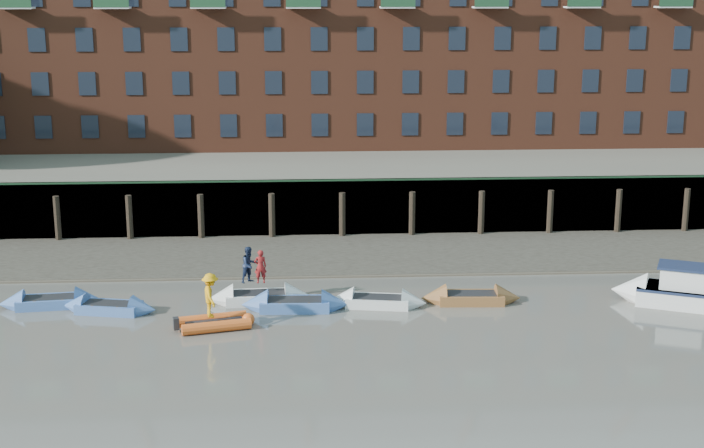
{
  "coord_description": "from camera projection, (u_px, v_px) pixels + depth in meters",
  "views": [
    {
      "loc": [
        -0.51,
        -32.4,
        14.29
      ],
      "look_at": [
        2.0,
        12.0,
        3.2
      ],
      "focal_mm": 50.0,
      "sensor_mm": 36.0,
      "label": 1
    }
  ],
  "objects": [
    {
      "name": "rowboat_5",
      "position": [
        378.0,
        301.0,
        44.12
      ],
      "size": [
        4.55,
        2.0,
        1.28
      ],
      "rotation": [
        0.0,
        0.0,
        -0.17
      ],
      "color": "silver",
      "rests_on": "ground"
    },
    {
      "name": "rowboat_6",
      "position": [
        471.0,
        298.0,
        44.59
      ],
      "size": [
        4.6,
        1.52,
        1.32
      ],
      "rotation": [
        0.0,
        0.0,
        -0.05
      ],
      "color": "brown",
      "rests_on": "ground"
    },
    {
      "name": "rib_tender",
      "position": [
        218.0,
        322.0,
        41.37
      ],
      "size": [
        3.26,
        2.15,
        0.55
      ],
      "rotation": [
        0.0,
        0.0,
        0.25
      ],
      "color": "#D7571C",
      "rests_on": "ground"
    },
    {
      "name": "apartment_terrace",
      "position": [
        303.0,
        2.0,
        67.61
      ],
      "size": [
        80.6,
        15.56,
        20.98
      ],
      "color": "brown",
      "rests_on": "bank_terrace"
    },
    {
      "name": "rowboat_2",
      "position": [
        109.0,
        308.0,
        43.31
      ],
      "size": [
        4.47,
        2.1,
        1.25
      ],
      "rotation": [
        0.0,
        0.0,
        -0.21
      ],
      "color": "#4267A9",
      "rests_on": "ground"
    },
    {
      "name": "person_rower_b",
      "position": [
        249.0,
        265.0,
        44.4
      ],
      "size": [
        1.03,
        1.01,
        1.68
      ],
      "primitive_type": "imported",
      "rotation": [
        0.0,
        0.0,
        0.7
      ],
      "color": "#19233F",
      "rests_on": "rowboat_3"
    },
    {
      "name": "ground",
      "position": [
        315.0,
        393.0,
        34.88
      ],
      "size": [
        220.0,
        220.0,
        0.0
      ],
      "primitive_type": "plane",
      "color": "#615D55",
      "rests_on": "ground"
    },
    {
      "name": "rowboat_4",
      "position": [
        295.0,
        304.0,
        43.66
      ],
      "size": [
        4.84,
        1.57,
        1.39
      ],
      "rotation": [
        0.0,
        0.0,
        -0.04
      ],
      "color": "#4267A9",
      "rests_on": "ground"
    },
    {
      "name": "mud_band",
      "position": [
        309.0,
        274.0,
        49.02
      ],
      "size": [
        110.0,
        1.6,
        0.1
      ],
      "primitive_type": "cube",
      "color": "#4C4336",
      "rests_on": "ground"
    },
    {
      "name": "rowboat_3",
      "position": [
        259.0,
        297.0,
        44.63
      ],
      "size": [
        4.77,
        1.64,
        1.36
      ],
      "rotation": [
        0.0,
        0.0,
        0.06
      ],
      "color": "silver",
      "rests_on": "ground"
    },
    {
      "name": "person_rib_crew",
      "position": [
        211.0,
        295.0,
        41.05
      ],
      "size": [
        0.97,
        1.35,
        1.89
      ],
      "primitive_type": "imported",
      "rotation": [
        0.0,
        0.0,
        1.81
      ],
      "color": "orange",
      "rests_on": "rib_tender"
    },
    {
      "name": "foreshore",
      "position": [
        308.0,
        255.0,
        52.31
      ],
      "size": [
        110.0,
        8.0,
        0.5
      ],
      "primitive_type": "cube",
      "color": "#3D382F",
      "rests_on": "ground"
    },
    {
      "name": "motor_launch",
      "position": [
        669.0,
        291.0,
        44.32
      ],
      "size": [
        6.11,
        4.14,
        2.41
      ],
      "rotation": [
        0.0,
        0.0,
        2.72
      ],
      "color": "silver",
      "rests_on": "ground"
    },
    {
      "name": "river_wall",
      "position": [
        307.0,
        208.0,
        56.17
      ],
      "size": [
        110.0,
        1.23,
        3.3
      ],
      "color": "#2D2A26",
      "rests_on": "ground"
    },
    {
      "name": "bank_terrace",
      "position": [
        305.0,
        165.0,
        69.36
      ],
      "size": [
        110.0,
        28.0,
        3.2
      ],
      "primitive_type": "cube",
      "color": "#5E594D",
      "rests_on": "ground"
    },
    {
      "name": "person_rower_a",
      "position": [
        260.0,
        267.0,
        44.33
      ],
      "size": [
        0.63,
        0.47,
        1.55
      ],
      "primitive_type": "imported",
      "rotation": [
        0.0,
        0.0,
        3.33
      ],
      "color": "maroon",
      "rests_on": "rowboat_3"
    },
    {
      "name": "rowboat_1",
      "position": [
        50.0,
        302.0,
        44.06
      ],
      "size": [
        4.6,
        1.8,
        1.3
      ],
      "rotation": [
        0.0,
        0.0,
        0.11
      ],
      "color": "#4267A9",
      "rests_on": "ground"
    }
  ]
}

